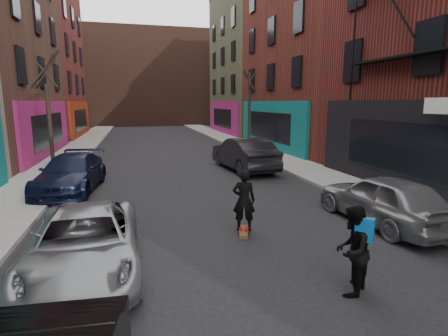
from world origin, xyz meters
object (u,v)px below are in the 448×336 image
parked_left_far (85,242)px  parked_right_end (244,154)px  parked_right_far (384,199)px  skateboarder (244,200)px  tree_left_far (48,103)px  tree_right_far (249,101)px  parked_left_end (71,173)px  pedestrian (352,250)px  skateboard (244,232)px

parked_left_far → parked_right_end: (6.40, 9.70, 0.20)m
parked_left_far → parked_right_far: size_ratio=1.07×
skateboarder → tree_left_far: bearing=-40.6°
tree_right_far → parked_right_far: 17.26m
parked_right_end → parked_left_end: bearing=11.6°
parked_right_end → skateboarder: (-2.67, -8.47, 0.08)m
skateboarder → pedestrian: (0.98, -3.26, -0.08)m
skateboarder → parked_right_end: bearing=-90.3°
tree_left_far → parked_right_end: size_ratio=1.28×
tree_right_far → pedestrian: 20.68m
parked_left_far → pedestrian: (4.71, -2.03, 0.19)m
tree_right_far → parked_right_end: bearing=-110.0°
tree_left_far → parked_right_far: size_ratio=1.52×
skateboard → parked_left_end: bearing=147.7°
parked_right_far → parked_right_end: (-1.37, 8.73, 0.11)m
parked_right_far → skateboarder: size_ratio=2.64×
parked_right_far → tree_right_far: bearing=-98.6°
skateboard → pedestrian: pedestrian is taller
parked_left_far → parked_left_end: 7.37m
tree_left_far → parked_right_end: tree_left_far is taller
tree_right_far → parked_right_end: size_ratio=1.34×
skateboard → tree_right_far: bearing=88.4°
tree_left_far → skateboard: bearing=-57.8°
tree_left_far → parked_right_far: bearing=-45.5°
tree_left_far → pedestrian: tree_left_far is taller
skateboard → pedestrian: 3.49m
parked_left_end → parked_right_end: bearing=24.0°
parked_left_end → skateboarder: bearing=-43.0°
tree_left_far → skateboarder: tree_left_far is taller
parked_left_far → pedestrian: size_ratio=2.80×
tree_right_far → parked_right_far: (-1.63, -16.96, -2.80)m
parked_right_far → pedestrian: 4.29m
tree_left_far → skateboarder: 12.88m
parked_left_end → parked_right_end: 8.18m
parked_left_end → parked_right_far: bearing=-27.8°
parked_right_far → skateboard: bearing=-6.7°
tree_left_far → parked_right_end: bearing=-13.3°
parked_left_far → parked_left_end: size_ratio=0.94×
tree_left_far → parked_left_end: 5.64m
skateboard → skateboarder: bearing=0.0°
parked_left_end → pedestrian: bearing=-50.1°
parked_left_end → parked_right_far: 11.10m
parked_right_end → skateboarder: bearing=66.6°
tree_right_far → skateboarder: tree_right_far is taller
parked_left_far → pedestrian: pedestrian is taller
tree_left_far → skateboard: tree_left_far is taller
tree_left_far → parked_left_end: tree_left_far is taller
tree_right_far → tree_left_far: bearing=-154.2°
parked_right_far → parked_left_far: bearing=4.0°
parked_left_far → parked_right_end: 11.62m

